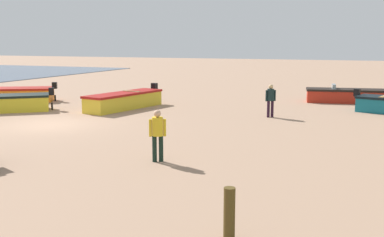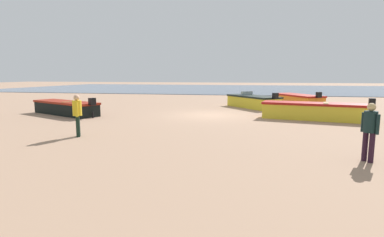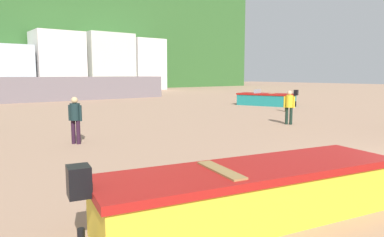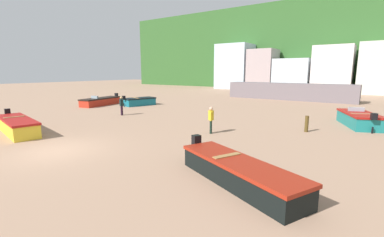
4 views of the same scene
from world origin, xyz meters
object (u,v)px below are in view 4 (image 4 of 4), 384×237
(boat_teal_1, at_px, (139,101))
(beach_walker_distant, at_px, (211,118))
(boat_teal_5, at_px, (359,119))
(beach_walker_foreground, at_px, (122,104))
(boat_red_6, at_px, (101,101))
(boat_yellow_0, at_px, (17,126))
(boat_black_4, at_px, (238,172))
(mooring_post_near_water, at_px, (307,124))

(boat_teal_1, relative_size, beach_walker_distant, 2.35)
(boat_teal_5, bearing_deg, beach_walker_foreground, 178.68)
(boat_teal_1, xyz_separation_m, boat_red_6, (-3.57, -2.36, -0.00))
(boat_yellow_0, relative_size, beach_walker_foreground, 3.41)
(boat_black_4, relative_size, boat_teal_5, 1.13)
(boat_teal_5, distance_m, mooring_post_near_water, 4.67)
(boat_black_4, distance_m, boat_teal_5, 13.73)
(mooring_post_near_water, height_order, beach_walker_distant, beach_walker_distant)
(boat_yellow_0, distance_m, boat_teal_1, 14.23)
(boat_yellow_0, xyz_separation_m, beach_walker_foreground, (-0.03, 8.14, 0.49))
(boat_teal_1, distance_m, boat_black_4, 22.07)
(beach_walker_distant, bearing_deg, mooring_post_near_water, 99.53)
(boat_teal_1, distance_m, beach_walker_distant, 15.15)
(beach_walker_distant, bearing_deg, boat_black_4, 8.82)
(boat_teal_1, relative_size, beach_walker_foreground, 2.35)
(boat_black_4, distance_m, beach_walker_distant, 7.40)
(boat_black_4, xyz_separation_m, boat_red_6, (-21.49, 10.53, 0.02))
(beach_walker_distant, bearing_deg, boat_teal_5, 107.46)
(boat_red_6, bearing_deg, beach_walker_foreground, 146.45)
(boat_teal_1, distance_m, beach_walker_foreground, 6.71)
(boat_red_6, height_order, mooring_post_near_water, boat_red_6)
(boat_yellow_0, xyz_separation_m, boat_black_4, (14.22, 0.85, -0.05))
(mooring_post_near_water, bearing_deg, boat_teal_5, 56.62)
(boat_teal_1, xyz_separation_m, beach_walker_foreground, (3.66, -5.60, 0.52))
(boat_teal_5, xyz_separation_m, beach_walker_foreground, (-16.99, -6.17, 0.47))
(boat_black_4, height_order, boat_red_6, boat_red_6)
(boat_teal_1, bearing_deg, beach_walker_foreground, -41.22)
(boat_yellow_0, bearing_deg, boat_red_6, -135.84)
(boat_teal_5, distance_m, boat_red_6, 24.40)
(beach_walker_foreground, distance_m, beach_walker_distant, 9.84)
(boat_teal_5, height_order, beach_walker_distant, beach_walker_distant)
(boat_yellow_0, distance_m, beach_walker_distant, 11.79)
(boat_black_4, bearing_deg, mooring_post_near_water, -156.36)
(boat_black_4, distance_m, boat_red_6, 23.93)
(boat_yellow_0, relative_size, beach_walker_distant, 3.41)
(beach_walker_distant, bearing_deg, boat_yellow_0, -84.42)
(boat_yellow_0, height_order, boat_teal_1, boat_yellow_0)
(mooring_post_near_water, bearing_deg, boat_teal_1, 169.57)
(boat_black_4, bearing_deg, boat_teal_5, -166.87)
(mooring_post_near_water, bearing_deg, beach_walker_foreground, -171.05)
(boat_black_4, height_order, boat_teal_5, boat_teal_5)
(boat_red_6, distance_m, beach_walker_foreground, 7.95)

